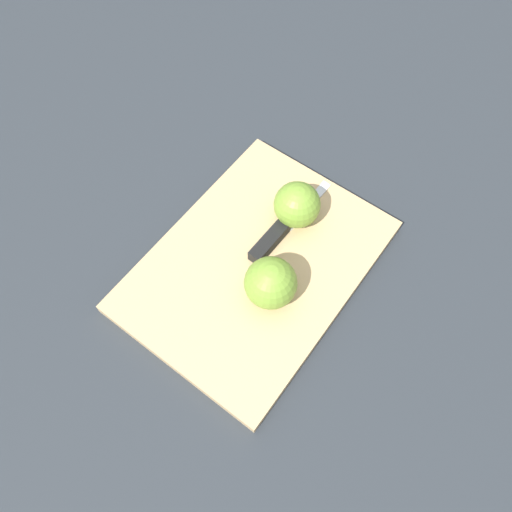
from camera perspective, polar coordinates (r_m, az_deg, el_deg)
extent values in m
plane|color=#282D33|center=(0.72, 0.00, -1.45)|extent=(4.00, 4.00, 0.00)
cube|color=tan|center=(0.71, 0.00, -1.11)|extent=(0.38, 0.28, 0.02)
sphere|color=olive|center=(0.65, 1.69, -3.10)|extent=(0.07, 0.07, 0.07)
cylinder|color=#EFE5C6|center=(0.65, 1.97, -2.67)|extent=(0.01, 0.07, 0.07)
sphere|color=olive|center=(0.71, 4.72, 5.86)|extent=(0.07, 0.07, 0.07)
cylinder|color=#EFE5C6|center=(0.71, 4.39, 5.57)|extent=(0.02, 0.06, 0.06)
cube|color=silver|center=(0.75, 5.93, 5.80)|extent=(0.10, 0.02, 0.00)
cube|color=black|center=(0.70, 1.85, 1.50)|extent=(0.08, 0.03, 0.02)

